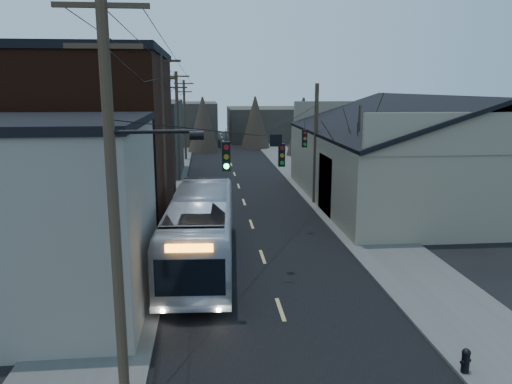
# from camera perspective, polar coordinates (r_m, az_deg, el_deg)

# --- Properties ---
(road_surface) EXTENTS (9.00, 110.00, 0.02)m
(road_surface) POSITION_cam_1_polar(r_m,az_deg,el_deg) (40.30, -1.82, 0.12)
(road_surface) COLOR black
(road_surface) RESTS_ON ground
(sidewalk_left) EXTENTS (4.00, 110.00, 0.12)m
(sidewalk_left) POSITION_cam_1_polar(r_m,az_deg,el_deg) (40.38, -11.06, -0.00)
(sidewalk_left) COLOR #474744
(sidewalk_left) RESTS_ON ground
(sidewalk_right) EXTENTS (4.00, 110.00, 0.12)m
(sidewalk_right) POSITION_cam_1_polar(r_m,az_deg,el_deg) (41.23, 7.22, 0.37)
(sidewalk_right) COLOR #474744
(sidewalk_right) RESTS_ON ground
(building_clapboard) EXTENTS (8.00, 8.00, 7.00)m
(building_clapboard) POSITION_cam_1_polar(r_m,az_deg,el_deg) (19.99, -24.04, -2.92)
(building_clapboard) COLOR gray
(building_clapboard) RESTS_ON ground
(building_brick) EXTENTS (10.00, 12.00, 10.00)m
(building_brick) POSITION_cam_1_polar(r_m,az_deg,el_deg) (30.42, -19.73, 5.08)
(building_brick) COLOR black
(building_brick) RESTS_ON ground
(building_left_far) EXTENTS (9.00, 14.00, 7.00)m
(building_left_far) POSITION_cam_1_polar(r_m,az_deg,el_deg) (46.11, -14.30, 5.65)
(building_left_far) COLOR #312D27
(building_left_far) RESTS_ON ground
(warehouse) EXTENTS (16.16, 20.60, 7.73)m
(warehouse) POSITION_cam_1_polar(r_m,az_deg,el_deg) (38.17, 18.59, 2.93)
(warehouse) COLOR gray
(warehouse) RESTS_ON ground
(building_far_left) EXTENTS (10.00, 12.00, 6.00)m
(building_far_left) POSITION_cam_1_polar(r_m,az_deg,el_deg) (74.61, -8.37, 7.78)
(building_far_left) COLOR #312D27
(building_far_left) RESTS_ON ground
(building_far_right) EXTENTS (12.00, 14.00, 5.00)m
(building_far_right) POSITION_cam_1_polar(r_m,az_deg,el_deg) (80.14, 1.21, 7.83)
(building_far_right) COLOR #312D27
(building_far_right) RESTS_ON ground
(bare_tree) EXTENTS (0.40, 0.40, 7.20)m
(bare_tree) POSITION_cam_1_polar(r_m,az_deg,el_deg) (31.10, 11.49, 3.08)
(bare_tree) COLOR black
(bare_tree) RESTS_ON ground
(utility_lines) EXTENTS (11.24, 45.28, 10.50)m
(utility_lines) POSITION_cam_1_polar(r_m,az_deg,el_deg) (33.66, -6.51, 6.22)
(utility_lines) COLOR #382B1E
(utility_lines) RESTS_ON ground
(bus) EXTENTS (3.52, 12.37, 3.41)m
(bus) POSITION_cam_1_polar(r_m,az_deg,el_deg) (23.47, -6.33, -4.38)
(bus) COLOR silver
(bus) RESTS_ON ground
(parked_car) EXTENTS (1.71, 4.34, 1.41)m
(parked_car) POSITION_cam_1_polar(r_m,az_deg,el_deg) (37.11, -7.97, 0.07)
(parked_car) COLOR #939599
(parked_car) RESTS_ON ground
(fire_hydrant) EXTENTS (0.36, 0.25, 0.74)m
(fire_hydrant) POSITION_cam_1_polar(r_m,az_deg,el_deg) (16.43, 22.85, -17.24)
(fire_hydrant) COLOR black
(fire_hydrant) RESTS_ON sidewalk_right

